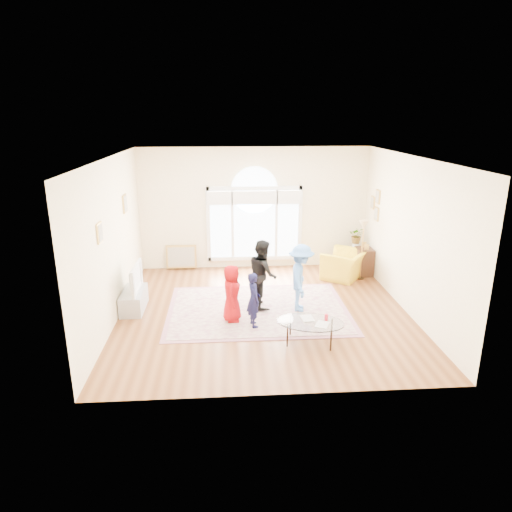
{
  "coord_description": "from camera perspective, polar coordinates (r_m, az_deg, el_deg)",
  "views": [
    {
      "loc": [
        -0.79,
        -8.82,
        3.99
      ],
      "look_at": [
        -0.15,
        0.3,
        1.14
      ],
      "focal_mm": 32.0,
      "sensor_mm": 36.0,
      "label": 1
    }
  ],
  "objects": [
    {
      "name": "child_navy",
      "position": [
        8.83,
        -0.3,
        -5.47
      ],
      "size": [
        0.34,
        0.45,
        1.1
      ],
      "primitive_type": "imported",
      "rotation": [
        0.0,
        0.0,
        1.79
      ],
      "color": "#121237",
      "rests_on": "area_rug"
    },
    {
      "name": "side_cabinet",
      "position": [
        12.08,
        13.35,
        -0.68
      ],
      "size": [
        0.4,
        0.5,
        0.7
      ],
      "primitive_type": "cube",
      "color": "black",
      "rests_on": "ground"
    },
    {
      "name": "child_black",
      "position": [
        9.66,
        0.84,
        -2.23
      ],
      "size": [
        0.65,
        0.79,
        1.47
      ],
      "primitive_type": "imported",
      "rotation": [
        0.0,
        0.0,
        1.71
      ],
      "color": "black",
      "rests_on": "area_rug"
    },
    {
      "name": "child_blue",
      "position": [
        9.53,
        5.63,
        -2.73
      ],
      "size": [
        0.67,
        1.0,
        1.43
      ],
      "primitive_type": "imported",
      "rotation": [
        0.0,
        0.0,
        1.41
      ],
      "color": "#538CDF",
      "rests_on": "area_rug"
    },
    {
      "name": "room_shell",
      "position": [
        11.93,
        -0.11,
        5.62
      ],
      "size": [
        6.0,
        6.0,
        6.0
      ],
      "color": "#FFF1C3",
      "rests_on": "ground"
    },
    {
      "name": "television",
      "position": [
        9.89,
        -15.21,
        -2.69
      ],
      "size": [
        0.17,
        1.0,
        0.58
      ],
      "color": "black",
      "rests_on": "tv_console"
    },
    {
      "name": "potted_plant",
      "position": [
        12.37,
        12.5,
        2.54
      ],
      "size": [
        0.48,
        0.45,
        0.44
      ],
      "primitive_type": "imported",
      "rotation": [
        0.0,
        0.0,
        -0.32
      ],
      "color": "#33722D",
      "rests_on": "plant_pedestal"
    },
    {
      "name": "floor_lamp",
      "position": [
        11.51,
        13.29,
        3.25
      ],
      "size": [
        0.28,
        0.28,
        1.51
      ],
      "color": "black",
      "rests_on": "ground"
    },
    {
      "name": "child_red",
      "position": [
        9.07,
        -3.04,
        -4.65
      ],
      "size": [
        0.42,
        0.6,
        1.16
      ],
      "primitive_type": "imported",
      "rotation": [
        0.0,
        0.0,
        1.48
      ],
      "color": "#9D0A0E",
      "rests_on": "area_rug"
    },
    {
      "name": "plant_pedestal",
      "position": [
        12.52,
        12.33,
        0.02
      ],
      "size": [
        0.2,
        0.2,
        0.7
      ],
      "primitive_type": "cylinder",
      "color": "white",
      "rests_on": "ground"
    },
    {
      "name": "area_rug",
      "position": [
        9.78,
        0.24,
        -6.69
      ],
      "size": [
        3.6,
        2.6,
        0.02
      ],
      "primitive_type": "cube",
      "color": "#C0B198",
      "rests_on": "ground"
    },
    {
      "name": "armchair",
      "position": [
        11.74,
        10.99,
        -1.08
      ],
      "size": [
        1.37,
        1.41,
        0.69
      ],
      "primitive_type": "imported",
      "rotation": [
        0.0,
        0.0,
        4.09
      ],
      "color": "gold",
      "rests_on": "ground"
    },
    {
      "name": "rug_border",
      "position": [
        9.78,
        0.24,
        -6.71
      ],
      "size": [
        3.8,
        2.8,
        0.01
      ],
      "primitive_type": "cube",
      "color": "#9A6170",
      "rests_on": "ground"
    },
    {
      "name": "coffee_table",
      "position": [
        8.34,
        6.82,
        -8.27
      ],
      "size": [
        1.36,
        1.06,
        0.54
      ],
      "rotation": [
        0.0,
        0.0,
        -0.26
      ],
      "color": "silver",
      "rests_on": "ground"
    },
    {
      "name": "leaning_picture",
      "position": [
        12.43,
        -9.23,
        -1.61
      ],
      "size": [
        0.8,
        0.14,
        0.62
      ],
      "primitive_type": "cube",
      "rotation": [
        -0.14,
        0.0,
        0.0
      ],
      "color": "tan",
      "rests_on": "ground"
    },
    {
      "name": "tv_console",
      "position": [
        10.06,
        -15.03,
        -5.36
      ],
      "size": [
        0.45,
        1.0,
        0.42
      ],
      "primitive_type": "cube",
      "color": "#9A9DA3",
      "rests_on": "ground"
    },
    {
      "name": "ground",
      "position": [
        9.71,
        0.99,
        -6.93
      ],
      "size": [
        6.0,
        6.0,
        0.0
      ],
      "primitive_type": "plane",
      "color": "#5F3116",
      "rests_on": "ground"
    }
  ]
}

